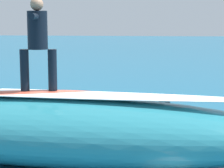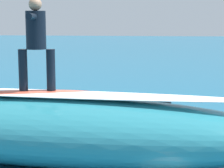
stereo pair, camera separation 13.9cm
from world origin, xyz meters
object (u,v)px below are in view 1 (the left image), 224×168
(surfboard_paddling, at_px, (157,108))
(surfer_riding, at_px, (38,37))
(surfboard_riding, at_px, (39,93))
(surfer_paddling, at_px, (160,103))

(surfboard_paddling, bearing_deg, surfer_riding, 110.90)
(surfboard_riding, bearing_deg, surfer_riding, -99.92)
(surfer_riding, height_order, surfer_paddling, surfer_riding)
(surfer_riding, xyz_separation_m, surfer_paddling, (-2.21, -4.68, -2.09))
(surfer_paddling, bearing_deg, surfer_riding, 109.64)
(surfboard_paddling, bearing_deg, surfboard_riding, 110.90)
(surfboard_paddling, xyz_separation_m, surfer_paddling, (-0.09, 0.09, 0.17))
(surfboard_riding, relative_size, surfer_riding, 1.29)
(surfboard_riding, height_order, surfboard_paddling, surfboard_riding)
(surfboard_riding, xyz_separation_m, surfer_paddling, (-2.21, -4.68, -1.07))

